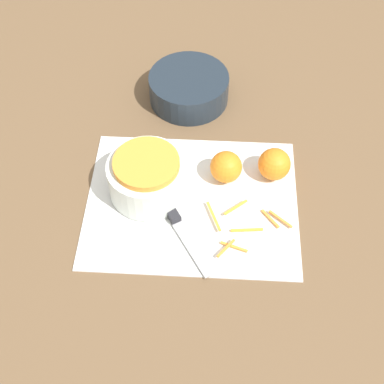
{
  "coord_description": "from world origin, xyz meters",
  "views": [
    {
      "loc": [
        0.03,
        -0.63,
        0.88
      ],
      "look_at": [
        0.0,
        0.0,
        0.04
      ],
      "focal_mm": 50.0,
      "sensor_mm": 36.0,
      "label": 1
    }
  ],
  "objects_px": {
    "knife": "(173,215)",
    "orange_left": "(274,164)",
    "bowl_speckled": "(148,176)",
    "orange_right": "(226,167)",
    "bowl_dark": "(189,88)"
  },
  "relations": [
    {
      "from": "knife",
      "to": "orange_right",
      "type": "distance_m",
      "value": 0.15
    },
    {
      "from": "bowl_speckled",
      "to": "bowl_dark",
      "type": "xyz_separation_m",
      "value": [
        0.07,
        0.28,
        -0.02
      ]
    },
    {
      "from": "knife",
      "to": "orange_left",
      "type": "distance_m",
      "value": 0.23
    },
    {
      "from": "orange_left",
      "to": "bowl_dark",
      "type": "bearing_deg",
      "value": 129.84
    },
    {
      "from": "bowl_speckled",
      "to": "knife",
      "type": "xyz_separation_m",
      "value": [
        0.05,
        -0.06,
        -0.04
      ]
    },
    {
      "from": "orange_right",
      "to": "bowl_speckled",
      "type": "bearing_deg",
      "value": -164.91
    },
    {
      "from": "bowl_speckled",
      "to": "orange_left",
      "type": "bearing_deg",
      "value": 12.06
    },
    {
      "from": "bowl_speckled",
      "to": "orange_right",
      "type": "relative_size",
      "value": 2.4
    },
    {
      "from": "bowl_dark",
      "to": "orange_left",
      "type": "relative_size",
      "value": 2.75
    },
    {
      "from": "knife",
      "to": "orange_left",
      "type": "xyz_separation_m",
      "value": [
        0.2,
        0.12,
        0.03
      ]
    },
    {
      "from": "bowl_speckled",
      "to": "orange_right",
      "type": "distance_m",
      "value": 0.16
    },
    {
      "from": "bowl_speckled",
      "to": "bowl_dark",
      "type": "height_order",
      "value": "bowl_speckled"
    },
    {
      "from": "bowl_speckled",
      "to": "knife",
      "type": "height_order",
      "value": "bowl_speckled"
    },
    {
      "from": "orange_right",
      "to": "orange_left",
      "type": "bearing_deg",
      "value": 7.13
    },
    {
      "from": "orange_left",
      "to": "orange_right",
      "type": "distance_m",
      "value": 0.1
    }
  ]
}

